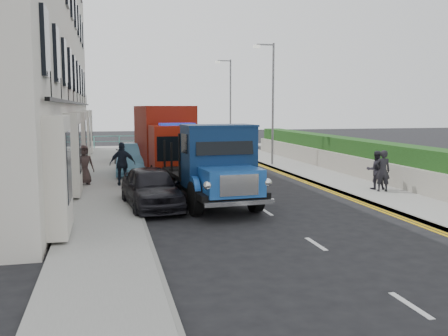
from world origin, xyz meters
The scene contains 21 objects.
ground centered at (0.00, 0.00, 0.00)m, with size 120.00×120.00×0.00m, color black.
pavement_west centered at (-5.20, 9.00, 0.06)m, with size 2.40×38.00×0.12m, color gray.
pavement_east centered at (5.30, 9.00, 0.06)m, with size 2.60×38.00×0.12m, color gray.
promenade centered at (0.00, 29.00, 0.06)m, with size 30.00×2.50×0.12m, color gray.
sea_plane centered at (0.00, 60.00, 0.00)m, with size 120.00×120.00×0.00m, color #4D5E69.
terrace_west centered at (-9.47, 13.00, 7.17)m, with size 6.31×30.20×14.25m.
garden_east centered at (7.21, 9.00, 0.90)m, with size 1.45×28.00×1.75m.
seafront_railing centered at (0.00, 28.20, 0.58)m, with size 13.00×0.08×1.11m.
lamp_mid centered at (4.18, 14.00, 4.00)m, with size 1.23×0.18×7.00m.
lamp_far centered at (4.18, 24.00, 4.00)m, with size 1.23×0.18×7.00m.
bedford_lorry centered at (-1.43, 2.99, 1.28)m, with size 2.72×6.04×2.78m.
red_lorry centered at (-2.27, 10.33, 1.85)m, with size 2.62×6.74×3.47m.
parked_car_front centered at (-3.60, 3.41, 0.71)m, with size 1.69×4.19×1.43m, color black.
parked_car_mid centered at (-3.57, 12.00, 0.79)m, with size 1.67×4.80×1.58m, color #599ABF.
parked_car_rear centered at (-3.60, 18.00, 0.61)m, with size 1.72×4.23×1.23m, color #A5A6AA.
seafront_car_left centered at (-0.50, 27.00, 0.66)m, with size 2.20×4.77×1.33m, color black.
seafront_car_right centered at (0.95, 22.05, 0.72)m, with size 1.69×4.21×1.43m, color silver.
pedestrian_east_near centered at (5.47, 4.10, 0.93)m, with size 0.59×0.39×1.63m, color black.
pedestrian_east_far centered at (5.50, 4.66, 0.90)m, with size 0.75×0.59×1.55m, color #2C2933.
pedestrian_west_near centered at (-4.40, 8.03, 1.03)m, with size 1.07×0.45×1.83m, color #1A212F.
pedestrian_west_far centered at (-6.00, 8.62, 0.97)m, with size 0.83×0.54×1.70m, color #382A28.
Camera 1 is at (-5.04, -13.30, 3.40)m, focal length 40.00 mm.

